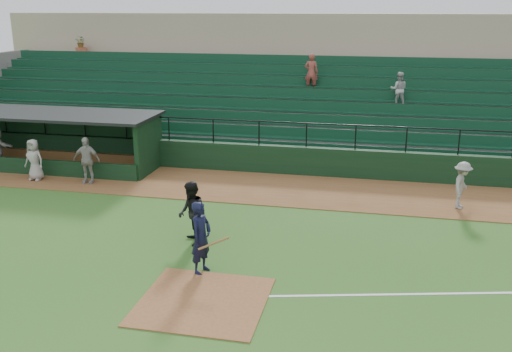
# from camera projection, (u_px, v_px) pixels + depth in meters

# --- Properties ---
(ground) EXTENTS (90.00, 90.00, 0.00)m
(ground) POSITION_uv_depth(u_px,v_px,m) (215.00, 283.00, 14.65)
(ground) COLOR #2D591D
(ground) RESTS_ON ground
(warning_track) EXTENTS (40.00, 4.00, 0.03)m
(warning_track) POSITION_uv_depth(u_px,v_px,m) (272.00, 189.00, 22.13)
(warning_track) COLOR brown
(warning_track) RESTS_ON ground
(home_plate_dirt) EXTENTS (3.00, 3.00, 0.03)m
(home_plate_dirt) POSITION_uv_depth(u_px,v_px,m) (203.00, 301.00, 13.71)
(home_plate_dirt) COLOR brown
(home_plate_dirt) RESTS_ON ground
(stadium_structure) EXTENTS (38.00, 13.08, 6.40)m
(stadium_structure) POSITION_uv_depth(u_px,v_px,m) (303.00, 97.00, 29.40)
(stadium_structure) COLOR black
(stadium_structure) RESTS_ON ground
(dugout) EXTENTS (8.90, 3.20, 2.42)m
(dugout) POSITION_uv_depth(u_px,v_px,m) (63.00, 135.00, 25.20)
(dugout) COLOR black
(dugout) RESTS_ON ground
(batter_at_plate) EXTENTS (1.12, 0.82, 1.98)m
(batter_at_plate) POSITION_uv_depth(u_px,v_px,m) (201.00, 238.00, 14.94)
(batter_at_plate) COLOR black
(batter_at_plate) RESTS_ON ground
(umpire) EXTENTS (1.08, 1.16, 1.91)m
(umpire) POSITION_uv_depth(u_px,v_px,m) (192.00, 213.00, 16.80)
(umpire) COLOR black
(umpire) RESTS_ON ground
(runner) EXTENTS (0.93, 1.22, 1.66)m
(runner) POSITION_uv_depth(u_px,v_px,m) (462.00, 185.00, 19.73)
(runner) COLOR gray
(runner) RESTS_ON warning_track
(dugout_player_a) EXTENTS (1.13, 0.55, 1.86)m
(dugout_player_a) POSITION_uv_depth(u_px,v_px,m) (87.00, 160.00, 22.56)
(dugout_player_a) COLOR #A39E98
(dugout_player_a) RESTS_ON warning_track
(dugout_player_b) EXTENTS (0.87, 0.62, 1.68)m
(dugout_player_b) POSITION_uv_depth(u_px,v_px,m) (34.00, 160.00, 22.98)
(dugout_player_b) COLOR #A29D98
(dugout_player_b) RESTS_ON warning_track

